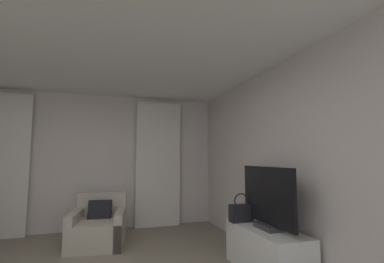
{
  "coord_description": "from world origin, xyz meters",
  "views": [
    {
      "loc": [
        0.35,
        -2.51,
        1.35
      ],
      "look_at": [
        1.58,
        1.28,
        1.75
      ],
      "focal_mm": 24.93,
      "sensor_mm": 36.0,
      "label": 1
    }
  ],
  "objects": [
    {
      "name": "wall_window",
      "position": [
        0.0,
        3.03,
        1.3
      ],
      "size": [
        5.12,
        0.06,
        2.6
      ],
      "color": "silver",
      "rests_on": "ground"
    },
    {
      "name": "wall_right",
      "position": [
        2.53,
        0.0,
        1.3
      ],
      "size": [
        0.06,
        6.12,
        2.6
      ],
      "color": "silver",
      "rests_on": "ground"
    },
    {
      "name": "ceiling",
      "position": [
        0.0,
        0.0,
        2.63
      ],
      "size": [
        5.12,
        6.12,
        0.06
      ],
      "primitive_type": "cube",
      "color": "white",
      "rests_on": "wall_left"
    },
    {
      "name": "curtain_left_panel",
      "position": [
        -1.38,
        2.9,
        1.25
      ],
      "size": [
        0.9,
        0.06,
        2.5
      ],
      "color": "silver",
      "rests_on": "ground"
    },
    {
      "name": "curtain_right_panel",
      "position": [
        1.38,
        2.9,
        1.25
      ],
      "size": [
        0.9,
        0.06,
        2.5
      ],
      "color": "silver",
      "rests_on": "ground"
    },
    {
      "name": "armchair",
      "position": [
        0.28,
        2.06,
        0.26
      ],
      "size": [
        0.91,
        0.97,
        0.77
      ],
      "color": "#B2A899",
      "rests_on": "ground"
    },
    {
      "name": "tv_console",
      "position": [
        2.2,
        0.34,
        0.26
      ],
      "size": [
        0.5,
        1.16,
        0.52
      ],
      "color": "white",
      "rests_on": "ground"
    },
    {
      "name": "tv_flatscreen",
      "position": [
        2.2,
        0.29,
        0.87
      ],
      "size": [
        0.2,
        1.0,
        0.73
      ],
      "color": "#333338",
      "rests_on": "tv_console"
    },
    {
      "name": "handbag_primary",
      "position": [
        2.07,
        0.72,
        0.64
      ],
      "size": [
        0.3,
        0.14,
        0.37
      ],
      "color": "black",
      "rests_on": "tv_console"
    }
  ]
}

